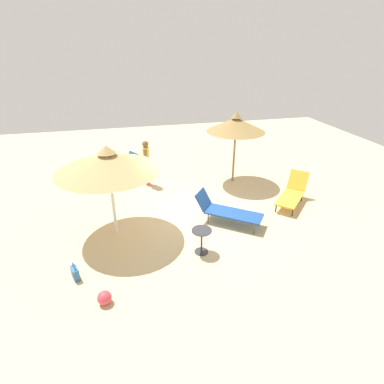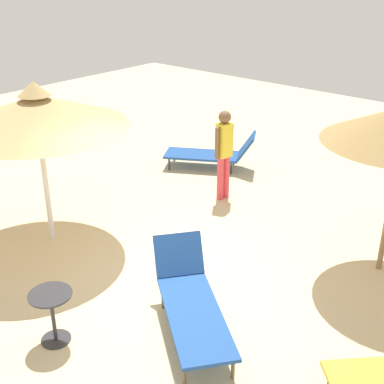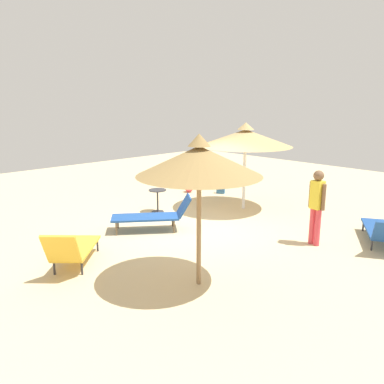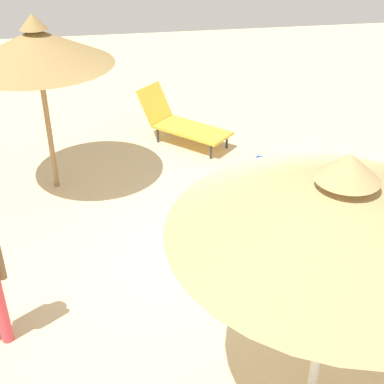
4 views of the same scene
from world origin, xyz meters
name	(u,v)px [view 4 (image 4 of 4)]	position (x,y,z in m)	size (l,w,h in m)	color
ground	(219,262)	(0.00, 0.00, -0.05)	(24.00, 24.00, 0.10)	beige
parasol_umbrella_back	(342,206)	(-2.29, -0.44, 2.23)	(2.86, 2.86, 2.70)	white
parasol_umbrella_front	(37,47)	(2.39, 2.26, 2.32)	(2.24, 2.24, 2.80)	olive
lounge_chair_center	(251,188)	(1.07, -0.70, 0.43)	(2.05, 1.78, 0.92)	#1E478C
lounge_chair_edge	(180,121)	(3.75, -0.02, 0.42)	(1.73, 1.74, 0.97)	gold
side_table_round	(366,219)	(-0.06, -1.99, 0.48)	(0.54, 0.54, 0.71)	#2D2D33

